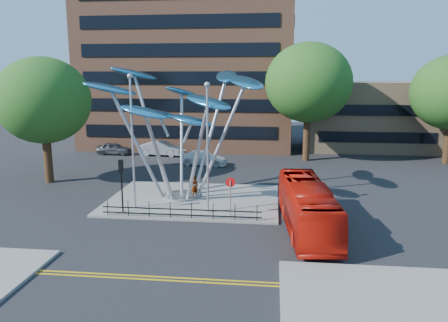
# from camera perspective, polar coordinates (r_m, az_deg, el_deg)

# --- Properties ---
(ground) EXTENTS (120.00, 120.00, 0.00)m
(ground) POSITION_cam_1_polar(r_m,az_deg,el_deg) (25.68, -4.23, -9.03)
(ground) COLOR black
(ground) RESTS_ON ground
(traffic_island) EXTENTS (12.00, 9.00, 0.15)m
(traffic_island) POSITION_cam_1_polar(r_m,az_deg,el_deg) (31.43, -3.99, -5.05)
(traffic_island) COLOR slate
(traffic_island) RESTS_ON ground
(pavement_right) EXTENTS (12.00, 6.00, 0.15)m
(pavement_right) POSITION_cam_1_polar(r_m,az_deg,el_deg) (19.89, 25.61, -16.23)
(pavement_right) COLOR slate
(pavement_right) RESTS_ON ground
(double_yellow_near) EXTENTS (40.00, 0.12, 0.01)m
(double_yellow_near) POSITION_cam_1_polar(r_m,az_deg,el_deg) (20.29, -7.49, -14.82)
(double_yellow_near) COLOR gold
(double_yellow_near) RESTS_ON ground
(double_yellow_far) EXTENTS (40.00, 0.12, 0.01)m
(double_yellow_far) POSITION_cam_1_polar(r_m,az_deg,el_deg) (20.03, -7.70, -15.19)
(double_yellow_far) COLOR gold
(double_yellow_far) RESTS_ON ground
(brick_tower) EXTENTS (25.00, 15.00, 30.00)m
(brick_tower) POSITION_cam_1_polar(r_m,az_deg,el_deg) (56.97, -4.40, 17.39)
(brick_tower) COLOR #905A3F
(brick_tower) RESTS_ON ground
(low_building_near) EXTENTS (15.00, 8.00, 8.00)m
(low_building_near) POSITION_cam_1_polar(r_m,az_deg,el_deg) (55.06, 18.57, 5.59)
(low_building_near) COLOR tan
(low_building_near) RESTS_ON ground
(tree_right) EXTENTS (8.80, 8.80, 12.11)m
(tree_right) POSITION_cam_1_polar(r_m,az_deg,el_deg) (45.78, 10.99, 10.00)
(tree_right) COLOR black
(tree_right) RESTS_ON ground
(tree_left) EXTENTS (7.60, 7.60, 10.32)m
(tree_left) POSITION_cam_1_polar(r_m,az_deg,el_deg) (38.50, -22.53, 7.30)
(tree_left) COLOR black
(tree_left) RESTS_ON ground
(leaf_sculpture) EXTENTS (12.72, 9.54, 9.51)m
(leaf_sculpture) POSITION_cam_1_polar(r_m,az_deg,el_deg) (31.12, -5.88, 7.49)
(leaf_sculpture) COLOR #9EA0A5
(leaf_sculpture) RESTS_ON traffic_island
(street_lamp_left) EXTENTS (0.36, 0.36, 8.80)m
(street_lamp_left) POSITION_cam_1_polar(r_m,az_deg,el_deg) (28.85, -11.91, 3.98)
(street_lamp_left) COLOR #9EA0A5
(street_lamp_left) RESTS_ON traffic_island
(street_lamp_right) EXTENTS (0.36, 0.36, 8.30)m
(street_lamp_right) POSITION_cam_1_polar(r_m,az_deg,el_deg) (27.23, -2.17, 3.24)
(street_lamp_right) COLOR #9EA0A5
(street_lamp_right) RESTS_ON traffic_island
(traffic_light_island) EXTENTS (0.28, 0.18, 3.42)m
(traffic_light_island) POSITION_cam_1_polar(r_m,az_deg,el_deg) (28.55, -13.27, -1.74)
(traffic_light_island) COLOR black
(traffic_light_island) RESTS_ON traffic_island
(no_entry_sign_island) EXTENTS (0.60, 0.10, 2.45)m
(no_entry_sign_island) POSITION_cam_1_polar(r_m,az_deg,el_deg) (27.23, 0.85, -3.80)
(no_entry_sign_island) COLOR #9EA0A5
(no_entry_sign_island) RESTS_ON traffic_island
(pedestrian_railing_front) EXTENTS (10.00, 0.06, 1.00)m
(pedestrian_railing_front) POSITION_cam_1_polar(r_m,az_deg,el_deg) (27.26, -5.66, -6.60)
(pedestrian_railing_front) COLOR black
(pedestrian_railing_front) RESTS_ON traffic_island
(red_bus) EXTENTS (3.18, 10.15, 2.78)m
(red_bus) POSITION_cam_1_polar(r_m,az_deg,el_deg) (25.83, 10.76, -5.82)
(red_bus) COLOR #B91308
(red_bus) RESTS_ON ground
(pedestrian) EXTENTS (0.69, 0.68, 1.61)m
(pedestrian) POSITION_cam_1_polar(r_m,az_deg,el_deg) (31.48, -3.90, -3.36)
(pedestrian) COLOR gray
(pedestrian) RESTS_ON traffic_island
(parked_car_left) EXTENTS (4.03, 1.75, 1.35)m
(parked_car_left) POSITION_cam_1_polar(r_m,az_deg,el_deg) (50.60, -14.15, 1.58)
(parked_car_left) COLOR #3F4247
(parked_car_left) RESTS_ON ground
(parked_car_mid) EXTENTS (5.06, 2.21, 1.62)m
(parked_car_mid) POSITION_cam_1_polar(r_m,az_deg,el_deg) (48.88, -8.15, 1.64)
(parked_car_mid) COLOR #B5B7BE
(parked_car_mid) RESTS_ON ground
(parked_car_right) EXTENTS (5.06, 2.58, 1.41)m
(parked_car_right) POSITION_cam_1_polar(r_m,az_deg,el_deg) (43.42, -2.70, 0.39)
(parked_car_right) COLOR silver
(parked_car_right) RESTS_ON ground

